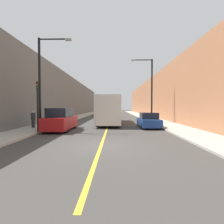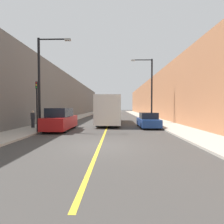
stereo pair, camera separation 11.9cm
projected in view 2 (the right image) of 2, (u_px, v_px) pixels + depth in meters
The scene contains 13 objects.
ground_plane at pixel (100, 146), 9.39m from camera, with size 200.00×200.00×0.00m, color #3F3D3A.
sidewalk_left at pixel (83, 116), 39.51m from camera, with size 2.96×72.00×0.13m, color #B2AA9E.
sidewalk_right at pixel (141, 116), 39.23m from camera, with size 2.96×72.00×0.13m, color #B2AA9E.
building_row_left at pixel (67, 98), 39.45m from camera, with size 4.00×72.00×8.22m, color #66605B.
building_row_right at pixel (157, 98), 39.03m from camera, with size 4.00×72.00×8.01m, color #B2724C.
road_center_line at pixel (112, 116), 39.37m from camera, with size 0.16×72.00×0.01m, color gold.
bus at pixel (109, 110), 21.53m from camera, with size 2.58×10.61×3.25m.
parked_suv_left at pixel (60, 120), 15.37m from camera, with size 1.91×4.87×1.98m.
car_right_near at pixel (148, 121), 17.37m from camera, with size 1.79×4.23×1.52m.
street_lamp_left at pixel (42, 78), 14.32m from camera, with size 2.75×0.24×7.57m.
street_lamp_right at pixel (150, 86), 22.08m from camera, with size 2.75×0.24×7.97m.
traffic_light at pixel (37, 104), 13.74m from camera, with size 0.16×0.18×3.94m.
pedestrian at pixel (33, 119), 16.47m from camera, with size 0.35×0.23×1.61m.
Camera 2 is at (0.86, -9.31, 2.12)m, focal length 28.00 mm.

